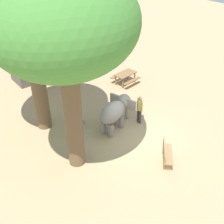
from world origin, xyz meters
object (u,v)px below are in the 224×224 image
object	(u,v)px
market_stall_red	(61,56)
shade_tree_secondary	(27,18)
picnic_table_near	(125,76)
feed_bucket	(81,121)
elephant	(115,111)
shade_tree_main	(65,27)
person_handler	(140,108)
market_stall_orange	(28,65)
wooden_bench	(166,153)

from	to	relation	value
market_stall_red	shade_tree_secondary	bearing A→B (deg)	-127.74
picnic_table_near	shade_tree_secondary	bearing A→B (deg)	1.35
feed_bucket	shade_tree_secondary	bearing A→B (deg)	146.58
elephant	shade_tree_main	size ratio (longest dim) A/B	0.29
person_handler	shade_tree_main	world-z (taller)	shade_tree_main
shade_tree_secondary	market_stall_red	world-z (taller)	shade_tree_secondary
person_handler	market_stall_orange	xyz separation A→B (m)	(-2.49, 8.44, 0.19)
shade_tree_secondary	picnic_table_near	size ratio (longest dim) A/B	4.58
person_handler	market_stall_red	bearing A→B (deg)	-77.77
shade_tree_secondary	wooden_bench	bearing A→B (deg)	-62.83
shade_tree_secondary	elephant	bearing A→B (deg)	-41.23
market_stall_red	feed_bucket	world-z (taller)	market_stall_red
shade_tree_secondary	wooden_bench	distance (m)	8.43
shade_tree_secondary	picnic_table_near	distance (m)	8.34
picnic_table_near	market_stall_orange	distance (m)	6.69
person_handler	shade_tree_secondary	world-z (taller)	shade_tree_secondary
elephant	shade_tree_secondary	distance (m)	5.98
shade_tree_main	wooden_bench	size ratio (longest dim) A/B	6.35
elephant	shade_tree_secondary	xyz separation A→B (m)	(-2.84, 2.49, 4.64)
elephant	person_handler	bearing A→B (deg)	-34.27
elephant	picnic_table_near	size ratio (longest dim) A/B	1.43
wooden_bench	feed_bucket	xyz separation A→B (m)	(-1.40, 4.82, -0.31)
market_stall_orange	feed_bucket	distance (m)	6.68
elephant	market_stall_orange	world-z (taller)	market_stall_orange
shade_tree_secondary	market_stall_orange	bearing A→B (deg)	73.11
person_handler	shade_tree_main	xyz separation A→B (m)	(-4.29, -0.49, 5.19)
picnic_table_near	shade_tree_main	bearing A→B (deg)	26.29
person_handler	wooden_bench	xyz separation A→B (m)	(-1.14, -2.98, -0.48)
market_stall_orange	feed_bucket	size ratio (longest dim) A/B	7.00
elephant	market_stall_red	distance (m)	8.14
wooden_bench	shade_tree_main	bearing A→B (deg)	-82.81
person_handler	feed_bucket	xyz separation A→B (m)	(-2.54, 1.84, -0.79)
wooden_bench	picnic_table_near	bearing A→B (deg)	-161.48
person_handler	wooden_bench	bearing A→B (deg)	81.97
elephant	shade_tree_secondary	bearing A→B (deg)	122.39
market_stall_orange	shade_tree_secondary	bearing A→B (deg)	-106.89
shade_tree_secondary	picnic_table_near	xyz separation A→B (m)	(6.53, 0.95, -5.10)
elephant	shade_tree_main	world-z (taller)	shade_tree_main
person_handler	market_stall_orange	size ratio (longest dim) A/B	0.64
person_handler	wooden_bench	size ratio (longest dim) A/B	1.27
market_stall_red	market_stall_orange	bearing A→B (deg)	180.00
person_handler	shade_tree_main	bearing A→B (deg)	19.42
elephant	market_stall_red	xyz separation A→B (m)	(1.44, 8.01, 0.09)
picnic_table_near	person_handler	bearing A→B (deg)	51.69
shade_tree_secondary	market_stall_orange	world-z (taller)	shade_tree_secondary
feed_bucket	shade_tree_main	bearing A→B (deg)	-126.96
elephant	market_stall_orange	size ratio (longest dim) A/B	0.94
market_stall_red	feed_bucket	xyz separation A→B (m)	(-2.65, -6.60, -0.98)
shade_tree_main	market_stall_red	world-z (taller)	shade_tree_main
shade_tree_main	feed_bucket	size ratio (longest dim) A/B	22.58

